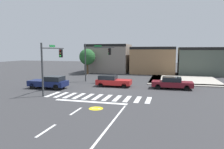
% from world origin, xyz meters
% --- Properties ---
extents(ground_plane, '(120.00, 120.00, 0.00)m').
position_xyz_m(ground_plane, '(0.00, 0.00, 0.00)').
color(ground_plane, '#353538').
extents(crosswalk_near, '(10.44, 2.66, 0.01)m').
position_xyz_m(crosswalk_near, '(0.00, -4.50, 0.00)').
color(crosswalk_near, silver).
rests_on(crosswalk_near, ground_plane).
extents(lane_markings, '(6.80, 18.75, 0.01)m').
position_xyz_m(lane_markings, '(1.16, -11.43, 0.00)').
color(lane_markings, white).
rests_on(lane_markings, ground_plane).
extents(bike_detector_marking, '(1.15, 1.15, 0.01)m').
position_xyz_m(bike_detector_marking, '(1.22, -8.41, 0.00)').
color(bike_detector_marking, yellow).
rests_on(bike_detector_marking, ground_plane).
extents(curb_corner_northeast, '(10.00, 10.60, 0.15)m').
position_xyz_m(curb_corner_northeast, '(8.49, 9.42, 0.07)').
color(curb_corner_northeast, '#B2AA9E').
rests_on(curb_corner_northeast, ground_plane).
extents(storefront_row, '(27.24, 7.02, 5.90)m').
position_xyz_m(storefront_row, '(2.83, 19.31, 2.77)').
color(storefront_row, gray).
rests_on(storefront_row, ground_plane).
extents(traffic_signal_southwest, '(0.32, 4.53, 5.34)m').
position_xyz_m(traffic_signal_southwest, '(-5.42, -3.85, 3.65)').
color(traffic_signal_southwest, '#383A3D').
rests_on(traffic_signal_southwest, ground_plane).
extents(traffic_signal_northwest, '(4.50, 0.32, 5.59)m').
position_xyz_m(traffic_signal_northwest, '(-3.55, 5.08, 3.77)').
color(traffic_signal_northwest, '#383A3D').
rests_on(traffic_signal_northwest, ground_plane).
extents(car_navy, '(4.64, 1.91, 1.52)m').
position_xyz_m(car_navy, '(-7.17, -1.57, 0.77)').
color(car_navy, '#141E4C').
rests_on(car_navy, ground_plane).
extents(car_red, '(4.40, 1.88, 1.42)m').
position_xyz_m(car_red, '(-0.20, 1.86, 0.72)').
color(car_red, red).
rests_on(car_red, ground_plane).
extents(car_maroon, '(4.76, 1.95, 1.41)m').
position_xyz_m(car_maroon, '(7.17, 2.15, 0.71)').
color(car_maroon, maroon).
rests_on(car_maroon, ground_plane).
extents(roadside_tree, '(3.10, 3.10, 4.95)m').
position_xyz_m(roadside_tree, '(-8.50, 14.00, 3.38)').
color(roadside_tree, '#4C3823').
rests_on(roadside_tree, ground_plane).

